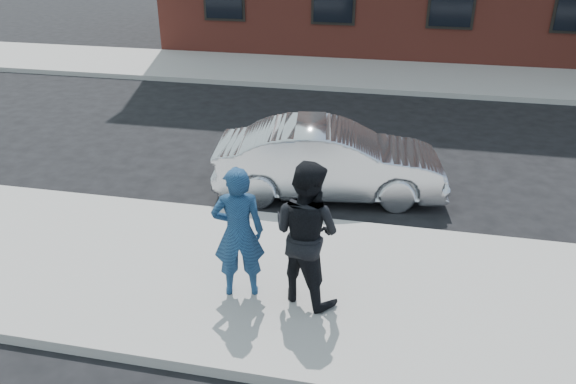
# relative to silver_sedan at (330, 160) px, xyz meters

# --- Properties ---
(ground) EXTENTS (100.00, 100.00, 0.00)m
(ground) POSITION_rel_silver_sedan_xyz_m (2.32, -2.80, -0.67)
(ground) COLOR black
(ground) RESTS_ON ground
(near_sidewalk) EXTENTS (50.00, 3.50, 0.15)m
(near_sidewalk) POSITION_rel_silver_sedan_xyz_m (2.32, -3.05, -0.59)
(near_sidewalk) COLOR #999590
(near_sidewalk) RESTS_ON ground
(near_curb) EXTENTS (50.00, 0.10, 0.15)m
(near_curb) POSITION_rel_silver_sedan_xyz_m (2.32, -1.25, -0.59)
(near_curb) COLOR #999691
(near_curb) RESTS_ON ground
(far_sidewalk) EXTENTS (50.00, 3.50, 0.15)m
(far_sidewalk) POSITION_rel_silver_sedan_xyz_m (2.32, 8.45, -0.59)
(far_sidewalk) COLOR #999590
(far_sidewalk) RESTS_ON ground
(far_curb) EXTENTS (50.00, 0.10, 0.15)m
(far_curb) POSITION_rel_silver_sedan_xyz_m (2.32, 6.65, -0.59)
(far_curb) COLOR #999691
(far_curb) RESTS_ON ground
(silver_sedan) EXTENTS (4.22, 1.98, 1.34)m
(silver_sedan) POSITION_rel_silver_sedan_xyz_m (0.00, 0.00, 0.00)
(silver_sedan) COLOR #B7BABF
(silver_sedan) RESTS_ON ground
(man_hoodie) EXTENTS (0.75, 0.59, 1.79)m
(man_hoodie) POSITION_rel_silver_sedan_xyz_m (-0.68, -3.40, 0.38)
(man_hoodie) COLOR navy
(man_hoodie) RESTS_ON near_sidewalk
(man_peacoat) EXTENTS (1.15, 1.05, 1.90)m
(man_peacoat) POSITION_rel_silver_sedan_xyz_m (0.17, -3.32, 0.43)
(man_peacoat) COLOR black
(man_peacoat) RESTS_ON near_sidewalk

